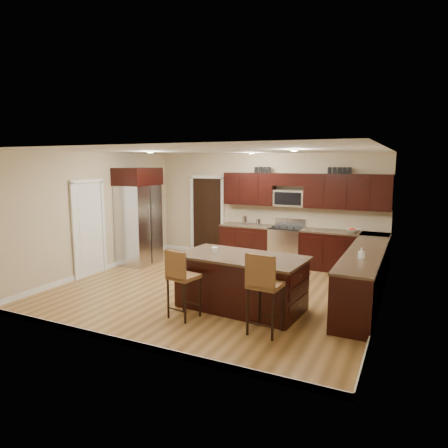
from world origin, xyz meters
The scene contains 22 objects.
floor centered at (0.00, 0.00, 0.00)m, with size 6.00×6.00×0.00m, color #9E723E.
ceiling centered at (0.00, 0.00, 2.70)m, with size 6.00×6.00×0.00m, color silver.
wall_back centered at (0.00, 2.75, 1.35)m, with size 6.00×6.00×0.00m, color #C4B18D.
wall_left centered at (-3.00, 0.00, 1.35)m, with size 5.50×5.50×0.00m, color #C4B18D.
wall_right centered at (3.00, 0.00, 1.35)m, with size 5.50×5.50×0.00m, color #C4B18D.
base_cabinets centered at (1.90, 1.45, 0.46)m, with size 4.02×3.96×0.92m.
upper_cabinets centered at (1.04, 2.58, 1.84)m, with size 4.00×0.33×0.80m.
range centered at (0.68, 2.45, 0.47)m, with size 0.76×0.64×1.11m.
microwave centered at (0.68, 2.60, 1.62)m, with size 0.76×0.31×0.40m, color silver.
doorway centered at (-1.65, 2.73, 1.03)m, with size 0.85×0.03×2.06m, color black.
pantry_door centered at (-2.98, -0.30, 1.02)m, with size 0.03×0.80×2.04m, color white.
letter_decor centered at (0.90, 2.58, 2.29)m, with size 2.20×0.03×0.15m, color black, non-canonical shape.
island centered at (0.85, -0.74, 0.43)m, with size 2.24×1.29×0.92m.
stool_left centered at (0.18, -1.59, 0.70)m, with size 0.49×0.49×1.12m.
stool_right centered at (1.57, -1.59, 0.76)m, with size 0.48×0.48×1.21m.
refrigerator centered at (-2.62, 1.00, 1.20)m, with size 0.79×1.03×2.35m.
floor_mat centered at (0.98, 1.61, 0.01)m, with size 0.92×0.61×0.01m, color brown.
fruit_bowl centered at (2.20, 2.45, 0.96)m, with size 0.32×0.32×0.08m, color silver.
soap_bottle centered at (2.70, -0.08, 1.01)m, with size 0.08×0.08×0.18m, color #B2B2B2.
canister_tall centered at (-0.42, 2.45, 1.03)m, with size 0.12×0.12×0.22m, color silver.
canister_short centered at (-0.06, 2.45, 1.00)m, with size 0.11×0.11×0.16m, color silver.
island_jar centered at (0.35, -0.74, 0.97)m, with size 0.10×0.10×0.10m, color white.
Camera 1 is at (3.43, -6.78, 2.47)m, focal length 32.00 mm.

